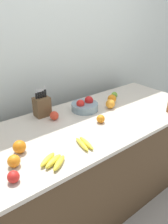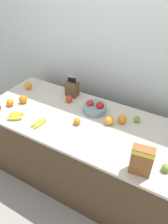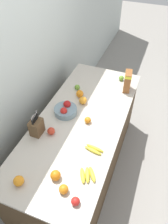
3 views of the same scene
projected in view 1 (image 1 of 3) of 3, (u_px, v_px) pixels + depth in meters
name	position (u px, v px, depth m)	size (l,w,h in m)	color
ground_plane	(93.00, 194.00, 2.28)	(14.00, 14.00, 0.00)	gray
wall_back	(53.00, 58.00, 2.18)	(9.00, 0.06, 2.60)	silver
counter	(94.00, 160.00, 2.09)	(2.09, 0.89, 0.89)	#4C3823
knife_block	(42.00, 106.00, 1.91)	(0.13, 0.10, 0.27)	brown
fruit_bowl	(85.00, 106.00, 2.03)	(0.25, 0.25, 0.12)	gray
banana_bunch_left	(84.00, 144.00, 1.52)	(0.09, 0.19, 0.03)	yellow
banana_bunch_right	(53.00, 161.00, 1.34)	(0.19, 0.18, 0.04)	yellow
apple_rightmost	(114.00, 95.00, 2.31)	(0.07, 0.07, 0.07)	#6B9E33
apple_middle	(13.00, 177.00, 1.20)	(0.07, 0.07, 0.07)	red
apple_rear	(54.00, 116.00, 1.86)	(0.08, 0.08, 0.08)	red
orange_front_right	(112.00, 99.00, 2.18)	(0.09, 0.09, 0.09)	orange
orange_front_center	(110.00, 104.00, 2.07)	(0.09, 0.09, 0.09)	orange
orange_near_bowl	(101.00, 119.00, 1.81)	(0.07, 0.07, 0.07)	orange
orange_front_left	(14.00, 161.00, 1.31)	(0.08, 0.08, 0.08)	orange
orange_by_cereal	(19.00, 147.00, 1.44)	(0.09, 0.09, 0.09)	orange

